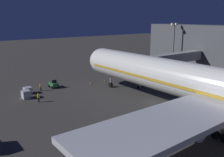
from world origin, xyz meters
The scene contains 11 objects.
ground_plane centered at (0.00, 0.00, 0.00)m, with size 320.00×320.00×0.00m, color #383533.
airliner_at_gate centered at (0.00, 13.64, 5.96)m, with size 52.44×69.10×20.65m.
jet_bridge centered at (-13.35, -9.19, 6.05)m, with size 25.22×3.40×7.58m.
apron_floodlight_mast centered at (-25.50, -16.21, 8.81)m, with size 2.90×0.50×14.86m.
pushback_tug centered at (11.08, -22.26, 0.78)m, with size 1.86×2.59×1.95m.
baggage_container_near_belt centered at (17.72, -21.28, 0.71)m, with size 1.57×1.76×1.41m, color #B7BABF.
baggage_container_far_row centered at (19.15, -18.15, 0.84)m, with size 1.54×1.75×1.67m, color #B7BABF.
ground_crew_near_nose_gear centered at (17.98, -14.17, 1.02)m, with size 0.40×0.40×1.85m.
ground_crew_by_belt_loader centered at (14.58, -21.64, 0.97)m, with size 0.40×0.40×1.76m.
traffic_cone_nose_port centered at (-2.20, -19.65, 0.28)m, with size 0.36×0.36×0.55m, color orange.
traffic_cone_nose_starboard centered at (2.20, -19.65, 0.28)m, with size 0.36×0.36×0.55m, color orange.
Camera 1 is at (34.64, 31.64, 16.39)m, focal length 39.39 mm.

